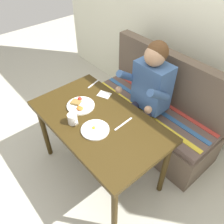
{
  "coord_description": "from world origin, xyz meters",
  "views": [
    {
      "loc": [
        1.13,
        -0.82,
        2.06
      ],
      "look_at": [
        0.0,
        0.15,
        0.72
      ],
      "focal_mm": 37.22,
      "sensor_mm": 36.0,
      "label": 1
    }
  ],
  "objects_px": {
    "fork": "(94,84)",
    "knife": "(123,124)",
    "coffee_mug": "(73,119)",
    "person": "(147,90)",
    "plate_eggs": "(95,130)",
    "table": "(99,126)",
    "napkin": "(104,95)",
    "couch": "(154,114)",
    "plate_breakfast": "(80,105)"
  },
  "relations": [
    {
      "from": "person",
      "to": "plate_breakfast",
      "type": "distance_m",
      "value": 0.65
    },
    {
      "from": "table",
      "to": "plate_eggs",
      "type": "relative_size",
      "value": 5.33
    },
    {
      "from": "coffee_mug",
      "to": "knife",
      "type": "relative_size",
      "value": 0.59
    },
    {
      "from": "knife",
      "to": "fork",
      "type": "bearing_deg",
      "value": 161.13
    },
    {
      "from": "table",
      "to": "knife",
      "type": "distance_m",
      "value": 0.23
    },
    {
      "from": "napkin",
      "to": "fork",
      "type": "relative_size",
      "value": 0.69
    },
    {
      "from": "person",
      "to": "knife",
      "type": "height_order",
      "value": "person"
    },
    {
      "from": "coffee_mug",
      "to": "napkin",
      "type": "xyz_separation_m",
      "value": [
        -0.12,
        0.43,
        -0.04
      ]
    },
    {
      "from": "table",
      "to": "napkin",
      "type": "xyz_separation_m",
      "value": [
        -0.22,
        0.24,
        0.09
      ]
    },
    {
      "from": "coffee_mug",
      "to": "knife",
      "type": "xyz_separation_m",
      "value": [
        0.28,
        0.3,
        -0.04
      ]
    },
    {
      "from": "plate_eggs",
      "to": "person",
      "type": "bearing_deg",
      "value": 97.1
    },
    {
      "from": "coffee_mug",
      "to": "knife",
      "type": "bearing_deg",
      "value": 47.29
    },
    {
      "from": "plate_eggs",
      "to": "napkin",
      "type": "xyz_separation_m",
      "value": [
        -0.31,
        0.34,
        -0.01
      ]
    },
    {
      "from": "plate_breakfast",
      "to": "napkin",
      "type": "xyz_separation_m",
      "value": [
        0.01,
        0.26,
        -0.01
      ]
    },
    {
      "from": "person",
      "to": "plate_eggs",
      "type": "relative_size",
      "value": 5.38
    },
    {
      "from": "napkin",
      "to": "plate_breakfast",
      "type": "bearing_deg",
      "value": -92.91
    },
    {
      "from": "couch",
      "to": "knife",
      "type": "height_order",
      "value": "couch"
    },
    {
      "from": "couch",
      "to": "plate_eggs",
      "type": "bearing_deg",
      "value": -84.3
    },
    {
      "from": "napkin",
      "to": "knife",
      "type": "relative_size",
      "value": 0.58
    },
    {
      "from": "table",
      "to": "napkin",
      "type": "bearing_deg",
      "value": 132.13
    },
    {
      "from": "couch",
      "to": "napkin",
      "type": "relative_size",
      "value": 12.36
    },
    {
      "from": "table",
      "to": "plate_breakfast",
      "type": "bearing_deg",
      "value": -175.27
    },
    {
      "from": "plate_eggs",
      "to": "fork",
      "type": "height_order",
      "value": "plate_eggs"
    },
    {
      "from": "person",
      "to": "coffee_mug",
      "type": "height_order",
      "value": "person"
    },
    {
      "from": "person",
      "to": "couch",
      "type": "bearing_deg",
      "value": 90.09
    },
    {
      "from": "person",
      "to": "napkin",
      "type": "height_order",
      "value": "person"
    },
    {
      "from": "fork",
      "to": "knife",
      "type": "relative_size",
      "value": 0.85
    },
    {
      "from": "person",
      "to": "napkin",
      "type": "distance_m",
      "value": 0.41
    },
    {
      "from": "person",
      "to": "fork",
      "type": "relative_size",
      "value": 7.13
    },
    {
      "from": "person",
      "to": "fork",
      "type": "distance_m",
      "value": 0.53
    },
    {
      "from": "table",
      "to": "plate_eggs",
      "type": "height_order",
      "value": "plate_eggs"
    },
    {
      "from": "couch",
      "to": "coffee_mug",
      "type": "xyz_separation_m",
      "value": [
        -0.1,
        -0.95,
        0.45
      ]
    },
    {
      "from": "plate_eggs",
      "to": "coffee_mug",
      "type": "relative_size",
      "value": 1.91
    },
    {
      "from": "plate_eggs",
      "to": "coffee_mug",
      "type": "xyz_separation_m",
      "value": [
        -0.18,
        -0.08,
        0.04
      ]
    },
    {
      "from": "plate_breakfast",
      "to": "knife",
      "type": "height_order",
      "value": "plate_breakfast"
    },
    {
      "from": "napkin",
      "to": "plate_eggs",
      "type": "bearing_deg",
      "value": -48.24
    },
    {
      "from": "plate_breakfast",
      "to": "plate_eggs",
      "type": "distance_m",
      "value": 0.33
    },
    {
      "from": "fork",
      "to": "knife",
      "type": "bearing_deg",
      "value": -29.11
    },
    {
      "from": "person",
      "to": "plate_eggs",
      "type": "distance_m",
      "value": 0.69
    },
    {
      "from": "table",
      "to": "person",
      "type": "height_order",
      "value": "person"
    },
    {
      "from": "person",
      "to": "knife",
      "type": "distance_m",
      "value": 0.51
    },
    {
      "from": "plate_breakfast",
      "to": "coffee_mug",
      "type": "distance_m",
      "value": 0.22
    },
    {
      "from": "person",
      "to": "plate_eggs",
      "type": "height_order",
      "value": "person"
    },
    {
      "from": "person",
      "to": "fork",
      "type": "bearing_deg",
      "value": -143.64
    },
    {
      "from": "plate_eggs",
      "to": "napkin",
      "type": "height_order",
      "value": "plate_eggs"
    },
    {
      "from": "fork",
      "to": "napkin",
      "type": "bearing_deg",
      "value": -23.28
    },
    {
      "from": "fork",
      "to": "knife",
      "type": "xyz_separation_m",
      "value": [
        0.61,
        -0.16,
        0.0
      ]
    },
    {
      "from": "table",
      "to": "person",
      "type": "xyz_separation_m",
      "value": [
        0.0,
        0.59,
        0.09
      ]
    },
    {
      "from": "table",
      "to": "napkin",
      "type": "distance_m",
      "value": 0.34
    },
    {
      "from": "couch",
      "to": "plate_eggs",
      "type": "relative_size",
      "value": 6.39
    }
  ]
}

